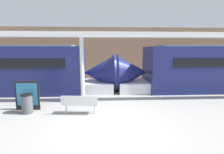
# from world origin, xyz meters

# --- Properties ---
(ground_plane) EXTENTS (60.00, 60.00, 0.00)m
(ground_plane) POSITION_xyz_m (0.00, 0.00, 0.00)
(ground_plane) COLOR #9E9B96
(station_wall) EXTENTS (56.00, 0.20, 5.00)m
(station_wall) POSITION_xyz_m (0.00, 10.72, 2.50)
(station_wall) COLOR #937051
(station_wall) RESTS_ON ground_plane
(train_right) EXTENTS (14.65, 2.93, 3.20)m
(train_right) POSITION_xyz_m (-6.63, 5.64, 1.51)
(train_right) COLOR navy
(train_right) RESTS_ON ground_plane
(bench_near) EXTENTS (1.68, 0.59, 0.89)m
(bench_near) POSITION_xyz_m (-1.30, 1.20, 0.53)
(bench_near) COLOR silver
(bench_near) RESTS_ON ground_plane
(trash_bin) EXTENTS (0.52, 0.52, 0.91)m
(trash_bin) POSITION_xyz_m (-3.75, 1.49, 0.46)
(trash_bin) COLOR #4C4F54
(trash_bin) RESTS_ON ground_plane
(poster_board) EXTENTS (1.13, 0.07, 1.43)m
(poster_board) POSITION_xyz_m (-3.90, 1.91, 0.72)
(poster_board) COLOR black
(poster_board) RESTS_ON ground_plane
(support_column_near) EXTENTS (0.23, 0.23, 3.55)m
(support_column_near) POSITION_xyz_m (-1.36, 3.00, 1.77)
(support_column_near) COLOR silver
(support_column_near) RESTS_ON ground_plane
(canopy_beam) EXTENTS (28.00, 0.60, 0.28)m
(canopy_beam) POSITION_xyz_m (-1.36, 3.00, 3.69)
(canopy_beam) COLOR silver
(canopy_beam) RESTS_ON support_column_near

